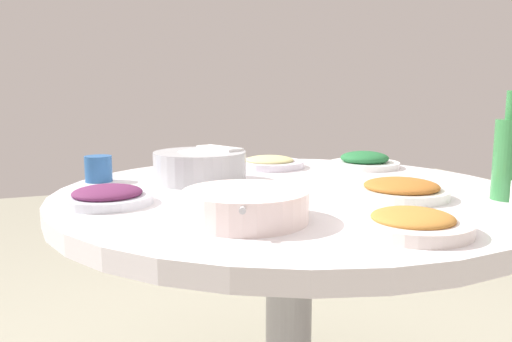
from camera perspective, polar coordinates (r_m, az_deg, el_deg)
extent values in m
cylinder|color=#99999E|center=(1.45, 3.72, -16.84)|extent=(0.13, 0.13, 0.67)
cylinder|color=white|center=(1.34, 3.87, -2.97)|extent=(1.22, 1.22, 0.04)
cylinder|color=#B2B5BA|center=(1.44, -6.35, 0.50)|extent=(0.26, 0.26, 0.09)
ellipsoid|color=white|center=(1.44, -6.35, 0.67)|extent=(0.22, 0.22, 0.09)
cube|color=white|center=(1.48, -4.16, 2.59)|extent=(0.16, 0.11, 0.01)
cylinder|color=white|center=(1.00, -1.18, -3.91)|extent=(0.25, 0.25, 0.06)
cylinder|color=#341214|center=(1.00, -1.18, -4.21)|extent=(0.22, 0.22, 0.04)
cylinder|color=silver|center=(1.00, -1.19, -2.69)|extent=(0.26, 0.12, 0.01)
cylinder|color=white|center=(1.27, 16.08, -2.42)|extent=(0.22, 0.22, 0.02)
ellipsoid|color=#AA6326|center=(1.27, 16.12, -1.64)|extent=(0.18, 0.18, 0.04)
cylinder|color=white|center=(1.75, 12.15, 0.72)|extent=(0.23, 0.23, 0.02)
ellipsoid|color=#226634|center=(1.74, 12.17, 1.46)|extent=(0.16, 0.16, 0.05)
cylinder|color=silver|center=(1.71, 1.55, 0.78)|extent=(0.23, 0.23, 0.02)
ellipsoid|color=#C9C280|center=(1.71, 1.55, 1.25)|extent=(0.16, 0.16, 0.03)
cylinder|color=silver|center=(0.97, 17.26, -5.93)|extent=(0.22, 0.22, 0.02)
ellipsoid|color=#B97831|center=(0.97, 17.30, -5.07)|extent=(0.15, 0.15, 0.03)
cylinder|color=silver|center=(1.20, -16.42, -3.11)|extent=(0.21, 0.21, 0.02)
ellipsoid|color=#61254E|center=(1.20, -16.46, -2.35)|extent=(0.16, 0.16, 0.03)
cylinder|color=#337A40|center=(1.33, 26.70, 1.13)|extent=(0.07, 0.07, 0.19)
cylinder|color=#295997|center=(1.50, -17.38, 0.25)|extent=(0.08, 0.08, 0.07)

